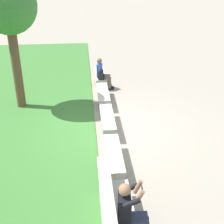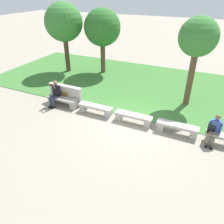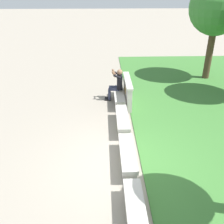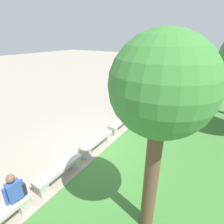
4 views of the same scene
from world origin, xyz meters
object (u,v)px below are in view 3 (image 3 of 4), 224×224
Objects in this scene: bench_far at (136,214)px; person_photographer at (117,83)px; tree_right_background at (217,8)px; bench_mid at (127,155)px; bench_near at (122,120)px; bench_main at (119,96)px.

person_photographer reaches higher than bench_far.
bench_mid is at bearing -34.13° from tree_right_background.
bench_far is at bearing 0.00° from bench_near.
bench_mid and bench_far have the same top height.
bench_main is 1.32× the size of person_photographer.
person_photographer is (-0.35, -0.08, 0.44)m from bench_main.
bench_main is at bearing -58.39° from tree_right_background.
tree_right_background is at bearing 117.91° from person_photographer.
bench_near is (1.97, 0.00, 0.00)m from bench_main.
bench_main is at bearing 180.00° from bench_mid.
bench_main is 1.00× the size of bench_near.
bench_mid is 1.32× the size of person_photographer.
bench_near is at bearing 180.00° from bench_far.
bench_main is at bearing 180.00° from bench_far.
bench_mid is at bearing 180.00° from bench_far.
tree_right_background is at bearing 145.87° from bench_mid.
person_photographer is 0.28× the size of tree_right_background.
person_photographer is at bearing -178.08° from bench_near.
bench_main is 3.94m from bench_mid.
tree_right_background reaches higher than bench_mid.
bench_far is (3.94, 0.00, 0.00)m from bench_near.
tree_right_background is at bearing 121.61° from bench_main.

